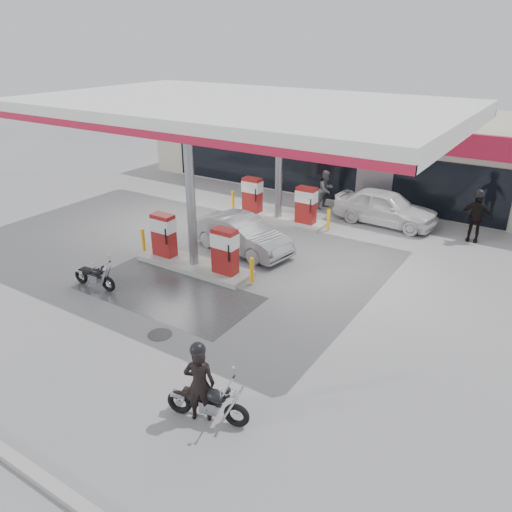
{
  "coord_description": "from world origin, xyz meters",
  "views": [
    {
      "loc": [
        10.78,
        -10.6,
        7.78
      ],
      "look_at": [
        2.78,
        1.82,
        1.2
      ],
      "focal_mm": 35.0,
      "sensor_mm": 36.0,
      "label": 1
    }
  ],
  "objects_px": {
    "parked_motorcycle": "(95,276)",
    "main_motorcycle": "(209,403)",
    "pump_island_far": "(278,205)",
    "hatchback_silver": "(242,234)",
    "biker_walking": "(475,217)",
    "sedan_white": "(386,207)",
    "pump_island_near": "(194,250)",
    "biker_main": "(200,384)",
    "attendant": "(326,189)",
    "parked_car_left": "(260,169)"
  },
  "relations": [
    {
      "from": "biker_main",
      "to": "hatchback_silver",
      "type": "relative_size",
      "value": 0.43
    },
    {
      "from": "main_motorcycle",
      "to": "parked_car_left",
      "type": "distance_m",
      "value": 20.0
    },
    {
      "from": "parked_motorcycle",
      "to": "biker_walking",
      "type": "distance_m",
      "value": 14.85
    },
    {
      "from": "biker_main",
      "to": "biker_walking",
      "type": "relative_size",
      "value": 0.9
    },
    {
      "from": "pump_island_near",
      "to": "parked_motorcycle",
      "type": "height_order",
      "value": "pump_island_near"
    },
    {
      "from": "main_motorcycle",
      "to": "biker_main",
      "type": "distance_m",
      "value": 0.52
    },
    {
      "from": "pump_island_near",
      "to": "biker_walking",
      "type": "height_order",
      "value": "biker_walking"
    },
    {
      "from": "pump_island_near",
      "to": "biker_walking",
      "type": "bearing_deg",
      "value": 45.91
    },
    {
      "from": "attendant",
      "to": "pump_island_far",
      "type": "bearing_deg",
      "value": 176.25
    },
    {
      "from": "biker_main",
      "to": "hatchback_silver",
      "type": "xyz_separation_m",
      "value": [
        -4.49,
        8.18,
        -0.22
      ]
    },
    {
      "from": "main_motorcycle",
      "to": "hatchback_silver",
      "type": "relative_size",
      "value": 0.45
    },
    {
      "from": "pump_island_far",
      "to": "sedan_white",
      "type": "xyz_separation_m",
      "value": [
        4.22,
        2.2,
        0.07
      ]
    },
    {
      "from": "hatchback_silver",
      "to": "main_motorcycle",
      "type": "bearing_deg",
      "value": -141.09
    },
    {
      "from": "sedan_white",
      "to": "hatchback_silver",
      "type": "relative_size",
      "value": 1.07
    },
    {
      "from": "parked_motorcycle",
      "to": "main_motorcycle",
      "type": "bearing_deg",
      "value": -26.62
    },
    {
      "from": "biker_main",
      "to": "parked_car_left",
      "type": "xyz_separation_m",
      "value": [
        -9.58,
        17.51,
        -0.33
      ]
    },
    {
      "from": "main_motorcycle",
      "to": "parked_motorcycle",
      "type": "xyz_separation_m",
      "value": [
        -7.05,
        2.94,
        -0.04
      ]
    },
    {
      "from": "hatchback_silver",
      "to": "sedan_white",
      "type": "bearing_deg",
      "value": -22.16
    },
    {
      "from": "pump_island_far",
      "to": "biker_main",
      "type": "xyz_separation_m",
      "value": [
        5.08,
        -11.98,
        0.21
      ]
    },
    {
      "from": "parked_motorcycle",
      "to": "sedan_white",
      "type": "xyz_separation_m",
      "value": [
        6.01,
        11.19,
        0.37
      ]
    },
    {
      "from": "pump_island_near",
      "to": "biker_main",
      "type": "relative_size",
      "value": 2.79
    },
    {
      "from": "pump_island_far",
      "to": "hatchback_silver",
      "type": "xyz_separation_m",
      "value": [
        0.59,
        -3.8,
        -0.01
      ]
    },
    {
      "from": "pump_island_far",
      "to": "parked_car_left",
      "type": "height_order",
      "value": "pump_island_far"
    },
    {
      "from": "main_motorcycle",
      "to": "sedan_white",
      "type": "xyz_separation_m",
      "value": [
        -1.04,
        14.13,
        0.33
      ]
    },
    {
      "from": "parked_motorcycle",
      "to": "pump_island_far",
      "type": "bearing_deg",
      "value": 74.73
    },
    {
      "from": "parked_motorcycle",
      "to": "sedan_white",
      "type": "bearing_deg",
      "value": 57.75
    },
    {
      "from": "attendant",
      "to": "biker_walking",
      "type": "relative_size",
      "value": 0.91
    },
    {
      "from": "pump_island_near",
      "to": "parked_car_left",
      "type": "xyz_separation_m",
      "value": [
        -4.5,
        11.52,
        -0.12
      ]
    },
    {
      "from": "main_motorcycle",
      "to": "biker_main",
      "type": "bearing_deg",
      "value": -178.9
    },
    {
      "from": "parked_motorcycle",
      "to": "hatchback_silver",
      "type": "relative_size",
      "value": 0.42
    },
    {
      "from": "sedan_white",
      "to": "biker_walking",
      "type": "xyz_separation_m",
      "value": [
        3.72,
        0.0,
        0.24
      ]
    },
    {
      "from": "pump_island_far",
      "to": "biker_walking",
      "type": "distance_m",
      "value": 8.25
    },
    {
      "from": "main_motorcycle",
      "to": "sedan_white",
      "type": "bearing_deg",
      "value": 79.65
    },
    {
      "from": "pump_island_near",
      "to": "attendant",
      "type": "bearing_deg",
      "value": 83.37
    },
    {
      "from": "attendant",
      "to": "hatchback_silver",
      "type": "bearing_deg",
      "value": -167.43
    },
    {
      "from": "pump_island_near",
      "to": "pump_island_far",
      "type": "relative_size",
      "value": 1.0
    },
    {
      "from": "main_motorcycle",
      "to": "hatchback_silver",
      "type": "xyz_separation_m",
      "value": [
        -4.67,
        8.13,
        0.26
      ]
    },
    {
      "from": "parked_car_left",
      "to": "hatchback_silver",
      "type": "bearing_deg",
      "value": -159.57
    },
    {
      "from": "parked_motorcycle",
      "to": "attendant",
      "type": "relative_size",
      "value": 0.95
    },
    {
      "from": "parked_car_left",
      "to": "biker_walking",
      "type": "height_order",
      "value": "biker_walking"
    },
    {
      "from": "pump_island_near",
      "to": "main_motorcycle",
      "type": "xyz_separation_m",
      "value": [
        5.26,
        -5.93,
        -0.27
      ]
    },
    {
      "from": "biker_walking",
      "to": "biker_main",
      "type": "bearing_deg",
      "value": -103.97
    },
    {
      "from": "pump_island_near",
      "to": "parked_motorcycle",
      "type": "distance_m",
      "value": 3.5
    },
    {
      "from": "parked_motorcycle",
      "to": "pump_island_near",
      "type": "bearing_deg",
      "value": 55.11
    },
    {
      "from": "biker_walking",
      "to": "pump_island_far",
      "type": "bearing_deg",
      "value": -167.07
    },
    {
      "from": "main_motorcycle",
      "to": "pump_island_far",
      "type": "bearing_deg",
      "value": 99.23
    },
    {
      "from": "pump_island_far",
      "to": "parked_car_left",
      "type": "relative_size",
      "value": 1.26
    },
    {
      "from": "hatchback_silver",
      "to": "pump_island_near",
      "type": "bearing_deg",
      "value": 174.0
    },
    {
      "from": "biker_main",
      "to": "attendant",
      "type": "height_order",
      "value": "attendant"
    },
    {
      "from": "parked_motorcycle",
      "to": "hatchback_silver",
      "type": "distance_m",
      "value": 5.72
    }
  ]
}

